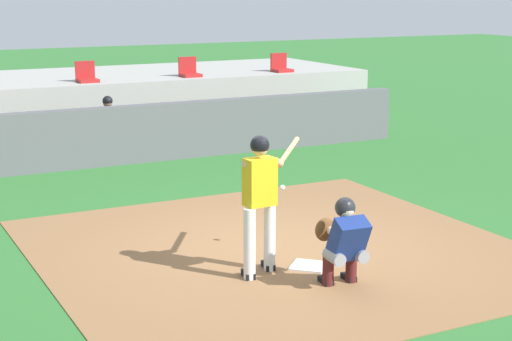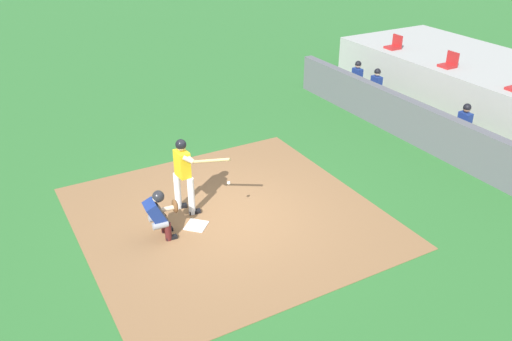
{
  "view_description": "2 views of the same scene",
  "coord_description": "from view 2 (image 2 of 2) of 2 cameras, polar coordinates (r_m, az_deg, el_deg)",
  "views": [
    {
      "loc": [
        -5.25,
        -9.49,
        3.57
      ],
      "look_at": [
        0.0,
        0.7,
        1.0
      ],
      "focal_mm": 57.44,
      "sensor_mm": 36.0,
      "label": 1
    },
    {
      "loc": [
        9.2,
        -4.45,
        6.56
      ],
      "look_at": [
        0.0,
        0.7,
        1.0
      ],
      "focal_mm": 37.61,
      "sensor_mm": 36.0,
      "label": 2
    }
  ],
  "objects": [
    {
      "name": "ground_plane",
      "position": [
        12.14,
        -2.89,
        -4.93
      ],
      "size": [
        80.0,
        80.0,
        0.0
      ],
      "primitive_type": "plane",
      "color": "#2D6B2D"
    },
    {
      "name": "dirt_infield",
      "position": [
        12.14,
        -2.89,
        -4.91
      ],
      "size": [
        6.4,
        6.4,
        0.01
      ],
      "primitive_type": "cube",
      "color": "olive",
      "rests_on": "ground"
    },
    {
      "name": "home_plate",
      "position": [
        11.86,
        -6.37,
        -5.83
      ],
      "size": [
        0.62,
        0.62,
        0.02
      ],
      "primitive_type": "cube",
      "rotation": [
        0.0,
        0.0,
        0.79
      ],
      "color": "white",
      "rests_on": "dirt_infield"
    },
    {
      "name": "batter_at_plate",
      "position": [
        11.91,
        -7.67,
        -0.11
      ],
      "size": [
        1.23,
        0.9,
        1.8
      ],
      "color": "silver",
      "rests_on": "ground"
    },
    {
      "name": "catcher_crouched",
      "position": [
        11.32,
        -10.15,
        -4.41
      ],
      "size": [
        0.51,
        1.96,
        1.13
      ],
      "color": "gray",
      "rests_on": "ground"
    },
    {
      "name": "dugout_wall",
      "position": [
        15.5,
        19.1,
        3.58
      ],
      "size": [
        13.0,
        0.3,
        1.2
      ],
      "primitive_type": "cube",
      "color": "#59595E",
      "rests_on": "ground"
    },
    {
      "name": "dugout_bench",
      "position": [
        16.36,
        21.29,
        3.03
      ],
      "size": [
        11.8,
        0.44,
        0.45
      ],
      "primitive_type": "cube",
      "color": "olive",
      "rests_on": "ground"
    },
    {
      "name": "dugout_player_0",
      "position": [
        19.27,
        10.39,
        9.56
      ],
      "size": [
        0.49,
        0.7,
        1.3
      ],
      "color": "#939399",
      "rests_on": "ground"
    },
    {
      "name": "dugout_player_1",
      "position": [
        18.54,
        12.34,
        8.65
      ],
      "size": [
        0.49,
        0.7,
        1.3
      ],
      "color": "#939399",
      "rests_on": "ground"
    },
    {
      "name": "dugout_player_2",
      "position": [
        16.13,
        20.94,
        4.5
      ],
      "size": [
        0.49,
        0.7,
        1.3
      ],
      "color": "#939399",
      "rests_on": "ground"
    },
    {
      "name": "stadium_seat_0",
      "position": [
        20.59,
        14.51,
        12.82
      ],
      "size": [
        0.46,
        0.46,
        0.48
      ],
      "color": "#A51E1E",
      "rests_on": "stands_platform"
    },
    {
      "name": "stadium_seat_1",
      "position": [
        18.86,
        19.88,
        10.72
      ],
      "size": [
        0.46,
        0.46,
        0.48
      ],
      "color": "#A51E1E",
      "rests_on": "stands_platform"
    }
  ]
}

